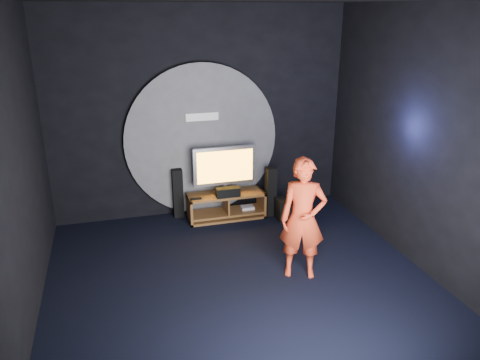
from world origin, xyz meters
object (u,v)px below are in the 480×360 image
object	(u,v)px
tower_speaker_left	(178,193)
subwoofer	(286,209)
media_console	(227,207)
player	(303,219)
tower_speaker_right	(271,191)
tv	(225,168)

from	to	relation	value
tower_speaker_left	subwoofer	size ratio (longest dim) A/B	2.36
media_console	player	size ratio (longest dim) A/B	0.80
media_console	tower_speaker_right	bearing A→B (deg)	-4.87
subwoofer	player	xyz separation A→B (m)	(-0.46, -1.74, 0.64)
tower_speaker_left	subwoofer	bearing A→B (deg)	-19.05
tv	tower_speaker_left	distance (m)	0.93
media_console	tower_speaker_left	distance (m)	0.87
tv	tower_speaker_left	xyz separation A→B (m)	(-0.78, 0.23, -0.46)
media_console	tower_speaker_right	xyz separation A→B (m)	(0.77, -0.07, 0.23)
subwoofer	media_console	bearing A→B (deg)	162.44
tv	tower_speaker_right	world-z (taller)	tv
media_console	tower_speaker_right	size ratio (longest dim) A/B	1.52
tower_speaker_right	subwoofer	world-z (taller)	tower_speaker_right
media_console	tower_speaker_left	world-z (taller)	tower_speaker_left
media_console	tv	distance (m)	0.70
tv	media_console	bearing A→B (deg)	-83.68
tv	tower_speaker_left	bearing A→B (deg)	163.38
tv	player	size ratio (longest dim) A/B	0.65
tower_speaker_right	player	distance (m)	2.03
tv	tower_speaker_right	bearing A→B (deg)	-9.68
tv	subwoofer	bearing A→B (deg)	-20.94
tower_speaker_left	tower_speaker_right	xyz separation A→B (m)	(1.56, -0.37, 0.00)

